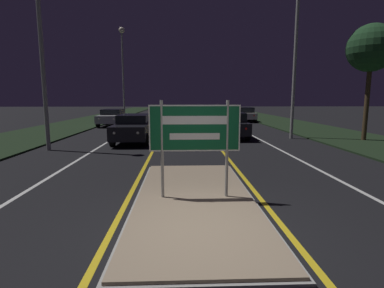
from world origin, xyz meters
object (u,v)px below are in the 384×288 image
object	(u,v)px
streetlight_left_far	(123,56)
car_receding_0	(229,124)
streetlight_left_near	(40,26)
car_approaching_0	(134,128)
highway_sign	(195,132)
car_receding_1	(244,114)
streetlight_right_near	(298,7)
car_approaching_1	(113,117)

from	to	relation	value
streetlight_left_far	car_receding_0	distance (m)	19.96
streetlight_left_near	car_approaching_0	size ratio (longest dim) A/B	1.83
streetlight_left_near	car_receding_0	bearing A→B (deg)	24.51
streetlight_left_near	car_receding_0	xyz separation A→B (m)	(8.83, 4.03, -4.56)
highway_sign	car_receding_1	distance (m)	23.96
streetlight_right_near	car_receding_0	world-z (taller)	streetlight_right_near
streetlight_left_near	car_approaching_1	xyz separation A→B (m)	(0.20, 12.09, -4.59)
streetlight_left_near	streetlight_left_far	distance (m)	20.71
car_receding_0	streetlight_left_far	bearing A→B (deg)	118.95
streetlight_left_near	car_approaching_0	xyz separation A→B (m)	(3.45, 2.51, -4.57)
highway_sign	car_receding_0	size ratio (longest dim) A/B	0.49
car_receding_0	car_approaching_1	size ratio (longest dim) A/B	1.01
streetlight_left_far	streetlight_right_near	bearing A→B (deg)	-53.46
car_receding_0	car_receding_1	distance (m)	12.65
car_approaching_1	streetlight_left_far	bearing A→B (deg)	93.75
streetlight_left_far	streetlight_left_near	bearing A→B (deg)	-89.00
streetlight_right_near	car_receding_0	xyz separation A→B (m)	(-3.53, 0.55, -6.43)
streetlight_left_far	streetlight_right_near	distance (m)	21.37
streetlight_right_near	highway_sign	bearing A→B (deg)	-120.36
highway_sign	car_receding_1	size ratio (longest dim) A/B	0.51
streetlight_right_near	car_receding_1	bearing A→B (deg)	90.39
car_receding_0	car_approaching_0	size ratio (longest dim) A/B	0.94
highway_sign	streetlight_left_near	xyz separation A→B (m)	(-6.24, 6.98, 3.75)
highway_sign	car_receding_0	bearing A→B (deg)	76.74
streetlight_left_near	car_receding_0	distance (m)	10.72
streetlight_left_far	car_receding_1	size ratio (longest dim) A/B	2.35
car_receding_1	car_receding_0	bearing A→B (deg)	-105.80
highway_sign	streetlight_left_far	size ratio (longest dim) A/B	0.22
streetlight_right_near	streetlight_left_near	bearing A→B (deg)	-164.29
car_approaching_0	car_receding_0	bearing A→B (deg)	15.75
streetlight_left_near	streetlight_left_far	size ratio (longest dim) A/B	0.86
streetlight_left_near	car_receding_0	size ratio (longest dim) A/B	1.94
car_approaching_1	highway_sign	bearing A→B (deg)	-72.42
highway_sign	car_approaching_0	bearing A→B (deg)	106.42
car_approaching_0	car_receding_1	bearing A→B (deg)	57.18
highway_sign	streetlight_right_near	world-z (taller)	streetlight_right_near
streetlight_left_far	car_approaching_0	distance (m)	19.53
streetlight_right_near	car_approaching_1	world-z (taller)	streetlight_right_near
highway_sign	car_receding_1	world-z (taller)	highway_sign
car_approaching_1	car_receding_0	bearing A→B (deg)	-43.05
streetlight_left_near	streetlight_right_near	size ratio (longest dim) A/B	0.77
streetlight_left_near	car_approaching_0	world-z (taller)	streetlight_left_near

